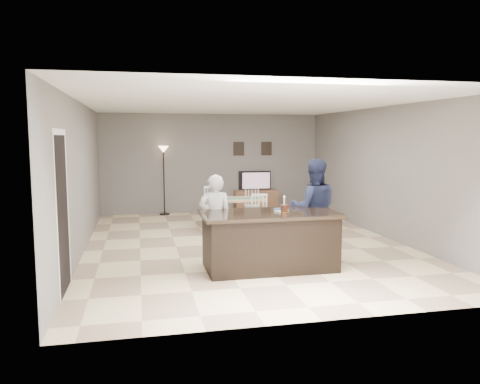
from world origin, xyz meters
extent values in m
plane|color=beige|center=(0.00, 0.00, 0.00)|extent=(8.00, 8.00, 0.00)
plane|color=slate|center=(0.00, 4.00, 1.35)|extent=(6.00, 0.00, 6.00)
plane|color=slate|center=(0.00, -4.00, 1.35)|extent=(6.00, 0.00, 6.00)
plane|color=slate|center=(-3.00, 0.00, 1.35)|extent=(0.00, 8.00, 8.00)
plane|color=slate|center=(3.00, 0.00, 1.35)|extent=(0.00, 8.00, 8.00)
plane|color=white|center=(0.00, 0.00, 2.70)|extent=(8.00, 8.00, 0.00)
cube|color=black|center=(0.00, -1.80, 0.42)|extent=(2.00, 1.00, 0.85)
cube|color=black|center=(0.00, -1.80, 0.88)|extent=(2.15, 1.10, 0.05)
cube|color=brown|center=(1.20, 3.77, 0.30)|extent=(1.20, 0.40, 0.60)
imported|color=black|center=(1.20, 3.84, 0.86)|extent=(0.91, 0.12, 0.53)
plane|color=#DF5018|center=(1.20, 3.76, 0.87)|extent=(0.78, 0.00, 0.78)
cube|color=black|center=(0.75, 3.98, 1.75)|extent=(0.30, 0.02, 0.38)
cube|color=black|center=(1.55, 3.98, 1.75)|extent=(0.30, 0.02, 0.38)
plane|color=black|center=(-2.99, -2.30, 1.05)|extent=(0.00, 2.10, 2.10)
plane|color=white|center=(-2.99, -2.30, 2.14)|extent=(0.00, 1.02, 1.02)
imported|color=silver|center=(-0.77, -1.25, 0.73)|extent=(0.59, 0.44, 1.47)
imported|color=#1B213D|center=(0.95, -1.25, 0.85)|extent=(0.95, 0.81, 1.70)
cylinder|color=gold|center=(0.23, -1.82, 0.90)|extent=(0.16, 0.16, 0.00)
cylinder|color=#3E1C10|center=(0.23, -1.82, 0.96)|extent=(0.12, 0.12, 0.11)
cylinder|color=white|center=(0.23, -1.82, 1.07)|extent=(0.02, 0.02, 0.12)
sphere|color=#FFBF4C|center=(0.23, -1.82, 1.14)|extent=(0.02, 0.02, 0.02)
cylinder|color=white|center=(0.21, -1.73, 0.91)|extent=(0.24, 0.24, 0.01)
cylinder|color=white|center=(0.21, -1.73, 0.92)|extent=(0.24, 0.24, 0.01)
cylinder|color=white|center=(0.21, -1.73, 0.93)|extent=(0.24, 0.24, 0.01)
cylinder|color=navy|center=(0.21, -1.73, 0.94)|extent=(0.24, 0.24, 0.00)
cube|color=tan|center=(0.10, 1.55, 0.66)|extent=(1.56, 1.02, 0.04)
cylinder|color=tan|center=(-0.59, 1.31, 0.32)|extent=(0.05, 0.05, 0.65)
cylinder|color=tan|center=(0.80, 1.79, 0.32)|extent=(0.05, 0.05, 0.65)
cube|color=#3B6B51|center=(0.10, 1.55, 0.69)|extent=(1.31, 0.50, 0.01)
cube|color=silver|center=(-0.48, 0.99, 0.41)|extent=(0.43, 0.42, 0.04)
cylinder|color=silver|center=(-0.66, 0.87, 0.20)|extent=(0.03, 0.03, 0.39)
cylinder|color=silver|center=(-0.31, 1.11, 0.20)|extent=(0.03, 0.03, 0.39)
cube|color=silver|center=(-0.51, 0.83, 0.86)|extent=(0.35, 0.08, 0.05)
cube|color=silver|center=(0.51, 0.84, 0.41)|extent=(0.43, 0.42, 0.04)
cylinder|color=silver|center=(0.33, 0.72, 0.20)|extent=(0.03, 0.03, 0.39)
cylinder|color=silver|center=(0.68, 0.97, 0.20)|extent=(0.03, 0.03, 0.39)
cube|color=silver|center=(0.48, 0.68, 0.86)|extent=(0.35, 0.08, 0.05)
cube|color=silver|center=(-0.30, 2.25, 0.41)|extent=(0.43, 0.42, 0.04)
cylinder|color=silver|center=(-0.13, 2.37, 0.20)|extent=(0.03, 0.03, 0.39)
cylinder|color=silver|center=(-0.48, 2.13, 0.20)|extent=(0.03, 0.03, 0.39)
cube|color=silver|center=(-0.28, 2.41, 0.86)|extent=(0.35, 0.08, 0.05)
cube|color=silver|center=(0.69, 2.10, 0.41)|extent=(0.43, 0.42, 0.04)
cylinder|color=silver|center=(0.86, 2.23, 0.20)|extent=(0.03, 0.03, 0.39)
cylinder|color=silver|center=(0.52, 1.98, 0.20)|extent=(0.03, 0.03, 0.39)
cube|color=silver|center=(0.71, 2.27, 0.86)|extent=(0.35, 0.08, 0.05)
cylinder|color=black|center=(-1.33, 3.79, 0.01)|extent=(0.28, 0.28, 0.03)
cylinder|color=black|center=(-1.33, 3.79, 0.86)|extent=(0.04, 0.04, 1.69)
cone|color=#FFCC8C|center=(-1.33, 3.79, 1.75)|extent=(0.28, 0.28, 0.18)
camera|label=1|loc=(-2.00, -8.77, 2.07)|focal=35.00mm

